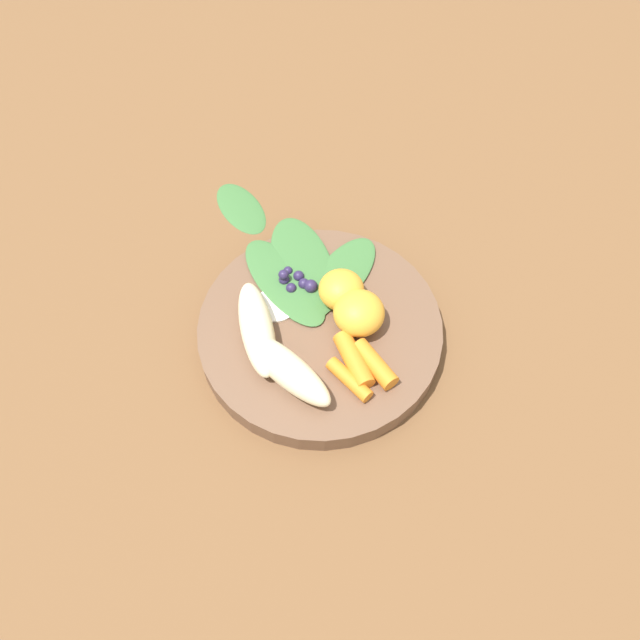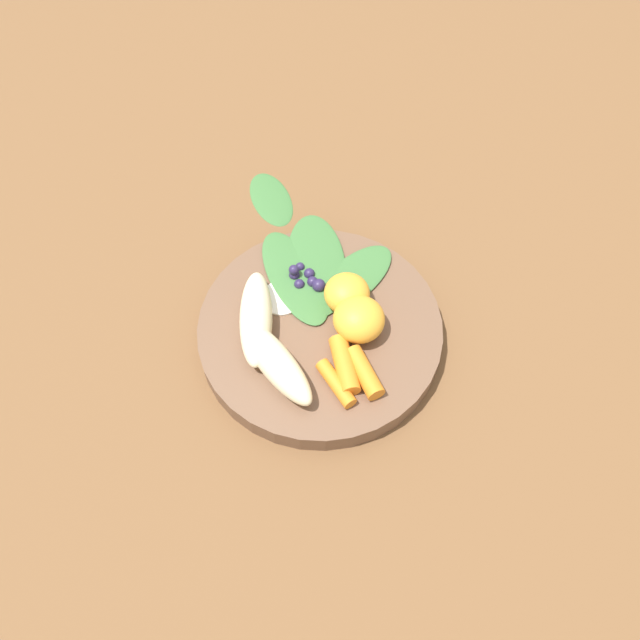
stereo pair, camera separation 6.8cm
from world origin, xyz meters
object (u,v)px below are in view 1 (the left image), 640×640
banana_peeled_right (257,329)px  kale_leaf_stray (241,207)px  banana_peeled_left (287,369)px  bowl (320,331)px  orange_segment_near (341,290)px

banana_peeled_right → kale_leaf_stray: banana_peeled_right is taller
banana_peeled_left → banana_peeled_right: same height
bowl → orange_segment_near: bearing=-70.4°
banana_peeled_left → kale_leaf_stray: banana_peeled_left is taller
bowl → banana_peeled_right: bearing=66.9°
bowl → banana_peeled_left: size_ratio=2.27×
banana_peeled_left → orange_segment_near: (0.04, -0.10, 0.00)m
orange_segment_near → kale_leaf_stray: size_ratio=0.52×
bowl → banana_peeled_right: 0.07m
orange_segment_near → banana_peeled_left: bearing=113.5°
banana_peeled_left → kale_leaf_stray: size_ratio=1.23×
bowl → banana_peeled_right: (0.03, 0.06, 0.03)m
bowl → banana_peeled_left: bearing=115.7°
banana_peeled_right → orange_segment_near: (-0.01, -0.10, 0.00)m
bowl → banana_peeled_left: banana_peeled_left is taller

